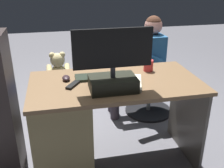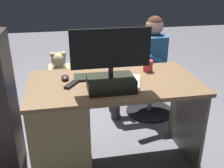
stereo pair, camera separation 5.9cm
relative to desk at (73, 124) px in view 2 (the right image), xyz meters
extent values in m
plane|color=slate|center=(-0.34, -0.37, -0.41)|extent=(10.00, 10.00, 0.00)
cube|color=brown|center=(-0.34, 0.00, 0.33)|extent=(1.33, 0.70, 0.03)
cube|color=olive|center=(0.10, 0.00, -0.04)|extent=(0.42, 0.65, 0.72)
cube|color=#575149|center=(-0.98, 0.00, -0.04)|extent=(0.02, 0.63, 0.72)
cube|color=black|center=(-0.28, 0.15, 0.40)|extent=(0.33, 0.23, 0.10)
cylinder|color=#333338|center=(-0.28, 0.15, 0.48)|extent=(0.04, 0.04, 0.07)
cube|color=black|center=(-0.28, 0.15, 0.66)|extent=(0.56, 0.02, 0.27)
cube|color=#19598C|center=(-0.28, 0.13, 0.66)|extent=(0.51, 0.00, 0.25)
cube|color=black|center=(-0.25, -0.10, 0.36)|extent=(0.42, 0.14, 0.02)
ellipsoid|color=#2D1E22|center=(0.04, -0.10, 0.36)|extent=(0.06, 0.10, 0.04)
cylinder|color=red|center=(-0.66, -0.17, 0.39)|extent=(0.08, 0.08, 0.10)
cube|color=black|center=(-0.01, 0.02, 0.36)|extent=(0.12, 0.15, 0.02)
cube|color=beige|center=(-0.41, 0.07, 0.36)|extent=(0.30, 0.35, 0.02)
cylinder|color=black|center=(0.09, -0.80, -0.39)|extent=(0.51, 0.51, 0.03)
cylinder|color=gray|center=(0.09, -0.80, -0.21)|extent=(0.04, 0.04, 0.35)
cylinder|color=#304297|center=(0.09, -0.80, 0.00)|extent=(0.42, 0.42, 0.06)
ellipsoid|color=#CFBC81|center=(0.09, -0.80, 0.13)|extent=(0.19, 0.16, 0.20)
sphere|color=#CFBC81|center=(0.09, -0.80, 0.29)|extent=(0.15, 0.15, 0.15)
sphere|color=beige|center=(0.09, -0.86, 0.28)|extent=(0.06, 0.06, 0.06)
sphere|color=#CFBC81|center=(0.04, -0.80, 0.34)|extent=(0.06, 0.06, 0.06)
sphere|color=#CFBC81|center=(0.14, -0.80, 0.34)|extent=(0.06, 0.06, 0.06)
cylinder|color=#CFBC81|center=(0.00, -0.83, 0.17)|extent=(0.06, 0.15, 0.10)
cylinder|color=#CFBC81|center=(0.19, -0.83, 0.17)|extent=(0.06, 0.15, 0.10)
cylinder|color=#CFBC81|center=(0.04, -0.91, 0.06)|extent=(0.06, 0.12, 0.06)
cylinder|color=#CFBC81|center=(0.14, -0.91, 0.06)|extent=(0.06, 0.12, 0.06)
cylinder|color=black|center=(-0.91, -0.76, -0.39)|extent=(0.54, 0.54, 0.03)
cylinder|color=gray|center=(-0.91, -0.76, -0.21)|extent=(0.04, 0.04, 0.35)
cylinder|color=#2C5565|center=(-0.91, -0.76, 0.00)|extent=(0.44, 0.44, 0.06)
cube|color=#275B8D|center=(-0.91, -0.76, 0.27)|extent=(0.21, 0.33, 0.49)
sphere|color=tan|center=(-0.91, -0.76, 0.61)|extent=(0.19, 0.19, 0.19)
sphere|color=#4D2E20|center=(-0.91, -0.76, 0.63)|extent=(0.17, 0.17, 0.17)
cylinder|color=#275B8D|center=(-0.77, -0.57, 0.35)|extent=(0.39, 0.09, 0.23)
cylinder|color=#275B8D|center=(-0.78, -0.96, 0.35)|extent=(0.39, 0.09, 0.23)
cylinder|color=#39313B|center=(-0.70, -0.68, 0.05)|extent=(0.42, 0.13, 0.11)
cylinder|color=#39313B|center=(-0.49, -0.69, -0.19)|extent=(0.10, 0.10, 0.43)
cylinder|color=#39313B|center=(-0.70, -0.85, 0.05)|extent=(0.42, 0.13, 0.11)
cylinder|color=#39313B|center=(-0.50, -0.86, -0.19)|extent=(0.10, 0.10, 0.43)
camera|label=1|loc=(0.09, 1.85, 1.15)|focal=42.50mm
camera|label=2|loc=(0.03, 1.86, 1.15)|focal=42.50mm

